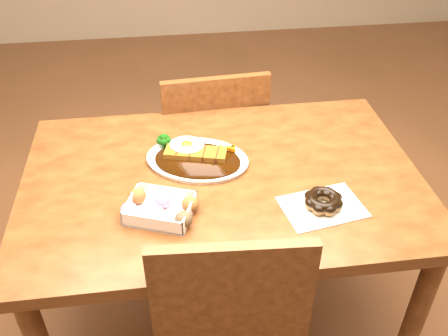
{
  "coord_description": "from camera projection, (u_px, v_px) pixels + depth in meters",
  "views": [
    {
      "loc": [
        -0.15,
        -1.18,
        1.67
      ],
      "look_at": [
        0.0,
        -0.04,
        0.81
      ],
      "focal_mm": 40.0,
      "sensor_mm": 36.0,
      "label": 1
    }
  ],
  "objects": [
    {
      "name": "donut_box",
      "position": [
        160.0,
        208.0,
        1.35
      ],
      "size": [
        0.21,
        0.19,
        0.05
      ],
      "rotation": [
        0.0,
        0.0,
        -0.36
      ],
      "color": "white",
      "rests_on": "table"
    },
    {
      "name": "pon_de_ring",
      "position": [
        323.0,
        201.0,
        1.38
      ],
      "size": [
        0.25,
        0.19,
        0.04
      ],
      "rotation": [
        0.0,
        0.0,
        0.18
      ],
      "color": "silver",
      "rests_on": "table"
    },
    {
      "name": "table",
      "position": [
        222.0,
        200.0,
        1.57
      ],
      "size": [
        1.2,
        0.8,
        0.75
      ],
      "color": "#46230E",
      "rests_on": "ground"
    },
    {
      "name": "chair_far",
      "position": [
        211.0,
        149.0,
        2.1
      ],
      "size": [
        0.45,
        0.45,
        0.87
      ],
      "rotation": [
        0.0,
        0.0,
        3.21
      ],
      "color": "#46230E",
      "rests_on": "ground"
    },
    {
      "name": "katsu_curry_plate",
      "position": [
        196.0,
        157.0,
        1.56
      ],
      "size": [
        0.37,
        0.32,
        0.06
      ],
      "rotation": [
        0.0,
        0.0,
        -0.33
      ],
      "color": "white",
      "rests_on": "table"
    },
    {
      "name": "ground",
      "position": [
        223.0,
        326.0,
        1.96
      ],
      "size": [
        6.0,
        6.0,
        0.0
      ],
      "primitive_type": "plane",
      "color": "brown",
      "rests_on": "ground"
    }
  ]
}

